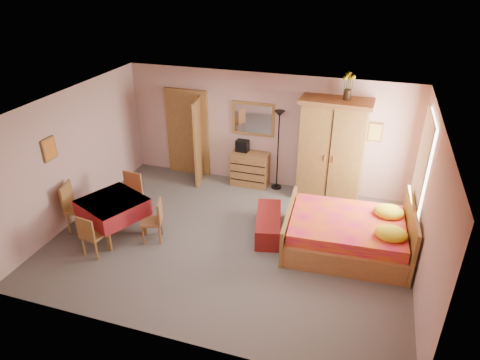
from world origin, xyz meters
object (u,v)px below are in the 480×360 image
(floor_lamp, at_px, (278,151))
(chair_west, at_px, (79,207))
(dining_table, at_px, (115,217))
(chair_north, at_px, (129,197))
(wall_mirror, at_px, (253,119))
(sunflower_vase, at_px, (348,86))
(stereo, at_px, (242,146))
(wardrobe, at_px, (332,151))
(chest_of_drawers, at_px, (250,169))
(chair_south, at_px, (94,234))
(bed, at_px, (347,225))
(bench, at_px, (268,224))
(chair_east, at_px, (151,221))

(floor_lamp, distance_m, chair_west, 4.32)
(floor_lamp, bearing_deg, chair_west, -138.77)
(dining_table, xyz_separation_m, chair_north, (-0.07, 0.66, 0.08))
(wall_mirror, height_order, sunflower_vase, sunflower_vase)
(stereo, height_order, chair_north, stereo)
(wardrobe, bearing_deg, chest_of_drawers, 179.48)
(chair_south, bearing_deg, chair_west, 148.90)
(bed, xyz_separation_m, bench, (-1.45, 0.05, -0.30))
(sunflower_vase, bearing_deg, bench, -121.42)
(wall_mirror, relative_size, floor_lamp, 0.53)
(chest_of_drawers, bearing_deg, dining_table, -124.51)
(stereo, height_order, chair_east, stereo)
(sunflower_vase, bearing_deg, stereo, 176.79)
(dining_table, relative_size, chair_north, 1.12)
(chair_north, bearing_deg, bed, -172.84)
(stereo, xyz_separation_m, chair_west, (-2.39, -2.86, -0.44))
(chest_of_drawers, height_order, bench, chest_of_drawers)
(bed, xyz_separation_m, chair_south, (-4.25, -1.49, -0.10))
(chest_of_drawers, bearing_deg, chair_south, -119.35)
(wall_mirror, bearing_deg, chair_west, -132.62)
(dining_table, bearing_deg, bed, 11.46)
(bed, bearing_deg, dining_table, -171.87)
(floor_lamp, height_order, chair_north, floor_lamp)
(wardrobe, bearing_deg, wall_mirror, 172.94)
(floor_lamp, height_order, sunflower_vase, sunflower_vase)
(sunflower_vase, relative_size, chair_south, 0.67)
(wall_mirror, bearing_deg, stereo, -145.55)
(bed, height_order, dining_table, bed)
(bed, distance_m, bench, 1.48)
(wardrobe, relative_size, bed, 1.03)
(chair_south, bearing_deg, wardrobe, 49.66)
(stereo, height_order, bed, stereo)
(floor_lamp, bearing_deg, bed, -47.89)
(chest_of_drawers, relative_size, chair_west, 0.86)
(dining_table, xyz_separation_m, chair_east, (0.76, 0.05, 0.04))
(stereo, relative_size, bed, 0.13)
(dining_table, bearing_deg, chair_north, 96.15)
(bench, bearing_deg, sunflower_vase, 58.58)
(chair_south, height_order, chair_west, chair_west)
(wardrobe, relative_size, dining_table, 2.18)
(chest_of_drawers, xyz_separation_m, stereo, (-0.21, 0.06, 0.53))
(wall_mirror, distance_m, floor_lamp, 0.91)
(wardrobe, relative_size, chair_north, 2.44)
(sunflower_vase, bearing_deg, bed, -78.53)
(stereo, height_order, floor_lamp, floor_lamp)
(wall_mirror, relative_size, wardrobe, 0.44)
(chest_of_drawers, bearing_deg, chair_west, -133.00)
(sunflower_vase, relative_size, chair_east, 0.66)
(wall_mirror, relative_size, bench, 0.80)
(dining_table, distance_m, chair_west, 0.73)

